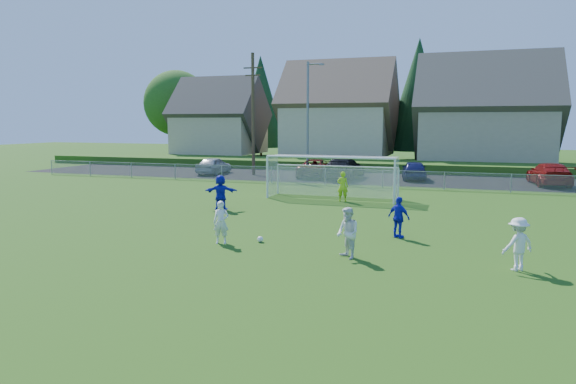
% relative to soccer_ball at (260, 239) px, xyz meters
% --- Properties ---
extents(ground, '(160.00, 160.00, 0.00)m').
position_rel_soccer_ball_xyz_m(ground, '(-0.12, -4.45, -0.11)').
color(ground, '#193D0C').
rests_on(ground, ground).
extents(asphalt_lot, '(60.00, 60.00, 0.00)m').
position_rel_soccer_ball_xyz_m(asphalt_lot, '(-0.12, 23.05, -0.10)').
color(asphalt_lot, black).
rests_on(asphalt_lot, ground).
extents(grass_embankment, '(70.00, 6.00, 0.80)m').
position_rel_soccer_ball_xyz_m(grass_embankment, '(-0.12, 30.55, 0.29)').
color(grass_embankment, '#1E420F').
rests_on(grass_embankment, ground).
extents(soccer_ball, '(0.22, 0.22, 0.22)m').
position_rel_soccer_ball_xyz_m(soccer_ball, '(0.00, 0.00, 0.00)').
color(soccer_ball, white).
rests_on(soccer_ball, ground).
extents(player_white_a, '(0.64, 0.50, 1.55)m').
position_rel_soccer_ball_xyz_m(player_white_a, '(-1.27, -0.63, 0.67)').
color(player_white_a, white).
rests_on(player_white_a, ground).
extents(player_white_b, '(1.01, 1.02, 1.67)m').
position_rel_soccer_ball_xyz_m(player_white_b, '(3.51, -1.19, 0.72)').
color(player_white_b, white).
rests_on(player_white_b, ground).
extents(player_white_c, '(1.18, 1.09, 1.60)m').
position_rel_soccer_ball_xyz_m(player_white_c, '(8.57, -0.92, 0.69)').
color(player_white_c, white).
rests_on(player_white_c, ground).
extents(player_blue_a, '(1.00, 0.78, 1.58)m').
position_rel_soccer_ball_xyz_m(player_blue_a, '(4.73, 2.36, 0.68)').
color(player_blue_a, '#1419BE').
rests_on(player_blue_a, ground).
extents(player_blue_b, '(1.71, 0.97, 1.76)m').
position_rel_soccer_ball_xyz_m(player_blue_b, '(-4.53, 5.99, 0.77)').
color(player_blue_b, '#1419BE').
rests_on(player_blue_b, ground).
extents(goalkeeper, '(0.66, 0.47, 1.68)m').
position_rel_soccer_ball_xyz_m(goalkeeper, '(0.68, 10.61, 0.73)').
color(goalkeeper, '#A3DE1A').
rests_on(goalkeeper, ground).
extents(car_a, '(1.85, 4.33, 1.46)m').
position_rel_soccer_ball_xyz_m(car_a, '(-13.14, 22.15, 0.62)').
color(car_a, '#A6AAAE').
rests_on(car_a, ground).
extents(car_c, '(2.97, 5.48, 1.46)m').
position_rel_soccer_ball_xyz_m(car_c, '(-4.19, 22.46, 0.62)').
color(car_c, '#500A09').
rests_on(car_c, ground).
extents(car_d, '(2.52, 5.73, 1.64)m').
position_rel_soccer_ball_xyz_m(car_d, '(-1.81, 22.07, 0.71)').
color(car_d, black).
rests_on(car_d, ground).
extents(car_e, '(2.32, 4.52, 1.47)m').
position_rel_soccer_ball_xyz_m(car_e, '(3.46, 23.15, 0.63)').
color(car_e, '#161A4F').
rests_on(car_e, ground).
extents(car_g, '(2.64, 5.56, 1.57)m').
position_rel_soccer_ball_xyz_m(car_g, '(12.74, 22.58, 0.67)').
color(car_g, maroon).
rests_on(car_g, ground).
extents(soccer_goal, '(7.42, 1.90, 2.50)m').
position_rel_soccer_ball_xyz_m(soccer_goal, '(-0.12, 11.60, 1.52)').
color(soccer_goal, white).
rests_on(soccer_goal, ground).
extents(chainlink_fence, '(52.06, 0.06, 1.20)m').
position_rel_soccer_ball_xyz_m(chainlink_fence, '(-0.12, 17.55, 0.52)').
color(chainlink_fence, gray).
rests_on(chainlink_fence, ground).
extents(streetlight, '(1.38, 0.18, 9.00)m').
position_rel_soccer_ball_xyz_m(streetlight, '(-4.57, 21.55, 4.73)').
color(streetlight, slate).
rests_on(streetlight, ground).
extents(utility_pole, '(1.60, 0.26, 10.00)m').
position_rel_soccer_ball_xyz_m(utility_pole, '(-9.62, 22.55, 5.04)').
color(utility_pole, '#473321').
rests_on(utility_pole, ground).
extents(houses_row, '(53.90, 11.45, 13.27)m').
position_rel_soccer_ball_xyz_m(houses_row, '(1.85, 38.01, 7.22)').
color(houses_row, tan).
rests_on(houses_row, ground).
extents(tree_row, '(65.98, 12.36, 13.80)m').
position_rel_soccer_ball_xyz_m(tree_row, '(0.92, 44.28, 6.80)').
color(tree_row, '#382616').
rests_on(tree_row, ground).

